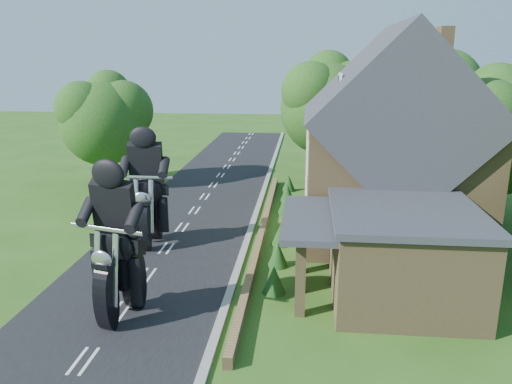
# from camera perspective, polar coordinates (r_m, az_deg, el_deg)

# --- Properties ---
(ground) EXTENTS (120.00, 120.00, 0.00)m
(ground) POSITION_cam_1_polar(r_m,az_deg,el_deg) (21.22, -12.39, -9.32)
(ground) COLOR #284F16
(ground) RESTS_ON ground
(road) EXTENTS (7.00, 80.00, 0.02)m
(road) POSITION_cam_1_polar(r_m,az_deg,el_deg) (21.21, -12.39, -9.29)
(road) COLOR black
(road) RESTS_ON ground
(kerb) EXTENTS (0.30, 80.00, 0.12)m
(kerb) POSITION_cam_1_polar(r_m,az_deg,el_deg) (20.40, -2.46, -9.80)
(kerb) COLOR gray
(kerb) RESTS_ON ground
(garden_wall) EXTENTS (0.30, 22.00, 0.40)m
(garden_wall) POSITION_cam_1_polar(r_m,az_deg,el_deg) (24.87, 0.66, -4.73)
(garden_wall) COLOR olive
(garden_wall) RESTS_ON ground
(house) EXTENTS (9.54, 8.64, 10.24)m
(house) POSITION_cam_1_polar(r_m,az_deg,el_deg) (25.02, 15.22, 4.69)
(house) COLOR olive
(house) RESTS_ON ground
(annex) EXTENTS (7.05, 5.94, 3.44)m
(annex) POSITION_cam_1_polar(r_m,az_deg,el_deg) (19.13, 16.02, -6.60)
(annex) COLOR olive
(annex) RESTS_ON ground
(tree_house_right) EXTENTS (6.51, 6.00, 8.40)m
(tree_house_right) POSITION_cam_1_polar(r_m,az_deg,el_deg) (29.02, 26.67, 6.69)
(tree_house_right) COLOR black
(tree_house_right) RESTS_ON ground
(tree_behind_house) EXTENTS (7.81, 7.20, 10.08)m
(tree_behind_house) POSITION_cam_1_polar(r_m,az_deg,el_deg) (35.39, 18.83, 10.44)
(tree_behind_house) COLOR black
(tree_behind_house) RESTS_ON ground
(tree_behind_left) EXTENTS (6.94, 6.40, 9.16)m
(tree_behind_left) POSITION_cam_1_polar(r_m,az_deg,el_deg) (35.58, 8.78, 10.28)
(tree_behind_left) COLOR black
(tree_behind_left) RESTS_ON ground
(tree_far_road) EXTENTS (6.08, 5.60, 7.84)m
(tree_far_road) POSITION_cam_1_polar(r_m,az_deg,el_deg) (35.20, -16.52, 8.32)
(tree_far_road) COLOR black
(tree_far_road) RESTS_ON ground
(shrub_a) EXTENTS (0.90, 0.90, 1.10)m
(shrub_a) POSITION_cam_1_polar(r_m,az_deg,el_deg) (19.13, 2.07, -9.95)
(shrub_a) COLOR #153B12
(shrub_a) RESTS_ON ground
(shrub_b) EXTENTS (0.90, 0.90, 1.10)m
(shrub_b) POSITION_cam_1_polar(r_m,az_deg,el_deg) (21.42, 2.51, -7.11)
(shrub_b) COLOR #153B12
(shrub_b) RESTS_ON ground
(shrub_c) EXTENTS (0.90, 0.90, 1.10)m
(shrub_c) POSITION_cam_1_polar(r_m,az_deg,el_deg) (23.75, 2.86, -4.83)
(shrub_c) COLOR #153B12
(shrub_c) RESTS_ON ground
(shrub_d) EXTENTS (0.90, 0.90, 1.10)m
(shrub_d) POSITION_cam_1_polar(r_m,az_deg,el_deg) (28.49, 3.38, -1.40)
(shrub_d) COLOR #153B12
(shrub_d) RESTS_ON ground
(shrub_e) EXTENTS (0.90, 0.90, 1.10)m
(shrub_e) POSITION_cam_1_polar(r_m,az_deg,el_deg) (30.90, 3.59, -0.08)
(shrub_e) COLOR #153B12
(shrub_e) RESTS_ON ground
(shrub_f) EXTENTS (0.90, 0.90, 1.10)m
(shrub_f) POSITION_cam_1_polar(r_m,az_deg,el_deg) (33.31, 3.76, 1.04)
(shrub_f) COLOR #153B12
(shrub_f) RESTS_ON ground
(motorcycle_lead) EXTENTS (0.89, 1.86, 1.68)m
(motorcycle_lead) POSITION_cam_1_polar(r_m,az_deg,el_deg) (17.85, -15.15, -11.41)
(motorcycle_lead) COLOR black
(motorcycle_lead) RESTS_ON ground
(motorcycle_follow) EXTENTS (0.46, 1.83, 1.70)m
(motorcycle_follow) POSITION_cam_1_polar(r_m,az_deg,el_deg) (24.15, -12.06, -4.06)
(motorcycle_follow) COLOR black
(motorcycle_follow) RESTS_ON ground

